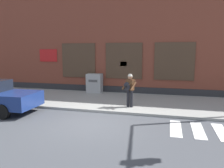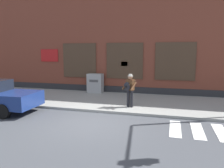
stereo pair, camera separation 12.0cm
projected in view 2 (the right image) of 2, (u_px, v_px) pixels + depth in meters
The scene contains 5 objects.
ground_plane at pixel (91, 123), 8.92m from camera, with size 160.00×160.00×0.00m, color #424449.
sidewalk at pixel (115, 101), 12.71m from camera, with size 28.00×4.85×0.12m.
building_backdrop at pixel (130, 30), 16.27m from camera, with size 28.00×4.06×9.03m.
busker at pixel (130, 88), 10.92m from camera, with size 0.72×0.67×1.67m.
utility_box at pixel (95, 83), 15.00m from camera, with size 1.04×0.66×1.29m.
Camera 2 is at (3.13, -8.05, 2.88)m, focal length 35.00 mm.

